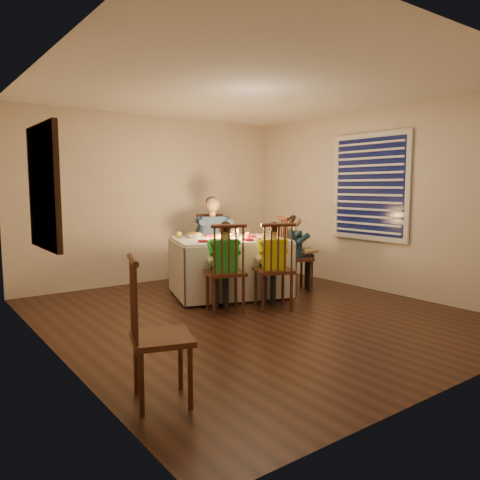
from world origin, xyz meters
TOP-DOWN VIEW (x-y plane):
  - ground at (0.00, 0.00)m, footprint 5.00×5.00m
  - wall_left at (-2.25, 0.00)m, footprint 0.02×5.00m
  - wall_right at (2.25, 0.00)m, footprint 0.02×5.00m
  - wall_back at (0.00, 2.50)m, footprint 4.50×0.02m
  - ceiling at (0.00, 0.00)m, footprint 5.00×5.00m
  - dining_table at (0.35, 0.96)m, footprint 1.78×1.51m
  - chair_adult at (0.56, 1.72)m, footprint 0.55×0.54m
  - chair_near_left at (-0.20, 0.28)m, footprint 0.56×0.55m
  - chair_near_right at (0.37, 0.06)m, footprint 0.58×0.57m
  - chair_end at (1.27, 0.63)m, footprint 0.56×0.57m
  - chair_extra at (-1.90, -1.42)m, footprint 0.52×0.53m
  - adult at (0.56, 1.72)m, footprint 0.63×0.61m
  - child_green at (-0.20, 0.28)m, footprint 0.47×0.45m
  - child_yellow at (0.37, 0.06)m, footprint 0.46×0.45m
  - child_teal at (1.27, 0.63)m, footprint 0.46×0.47m
  - setting_adult at (0.42, 1.28)m, footprint 0.33×0.33m
  - setting_green at (-0.00, 0.77)m, footprint 0.33×0.33m
  - setting_yellow at (0.56, 0.55)m, footprint 0.33×0.33m
  - setting_teal at (0.83, 0.83)m, footprint 0.33×0.33m
  - candle_left at (0.27, 0.99)m, footprint 0.06×0.06m
  - candle_right at (0.45, 0.93)m, footprint 0.06×0.06m
  - squash at (-0.18, 1.46)m, footprint 0.09×0.09m
  - orange_fruit at (0.64, 0.93)m, footprint 0.08×0.08m
  - serving_bowl at (0.02, 1.35)m, footprint 0.32×0.32m
  - wall_mirror at (-2.22, 0.30)m, footprint 0.06×0.95m
  - window_blinds at (2.21, 0.10)m, footprint 0.07×1.34m

SIDE VIEW (x-z plane):
  - ground at x=0.00m, z-range 0.00..0.00m
  - chair_adult at x=0.56m, z-range -0.54..0.54m
  - chair_near_left at x=-0.20m, z-range -0.54..0.54m
  - chair_near_right at x=0.37m, z-range -0.54..0.54m
  - chair_end at x=1.27m, z-range -0.54..0.54m
  - chair_extra at x=-1.90m, z-range -0.52..0.52m
  - adult at x=0.56m, z-range -0.68..0.68m
  - child_green at x=-0.20m, z-range -0.55..0.55m
  - child_yellow at x=0.37m, z-range -0.54..0.54m
  - child_teal at x=1.27m, z-range -0.55..0.55m
  - dining_table at x=0.35m, z-range 0.18..0.95m
  - setting_adult at x=0.42m, z-range 0.79..0.81m
  - setting_green at x=0.00m, z-range 0.79..0.81m
  - setting_yellow at x=0.56m, z-range 0.79..0.81m
  - setting_teal at x=0.83m, z-range 0.79..0.81m
  - serving_bowl at x=0.02m, z-range 0.79..0.85m
  - orange_fruit at x=0.64m, z-range 0.79..0.87m
  - squash at x=-0.18m, z-range 0.79..0.88m
  - candle_left at x=0.27m, z-range 0.79..0.89m
  - candle_right at x=0.45m, z-range 0.79..0.89m
  - wall_left at x=-2.25m, z-range 0.00..2.60m
  - wall_right at x=2.25m, z-range 0.00..2.60m
  - wall_back at x=0.00m, z-range 0.00..2.60m
  - wall_mirror at x=-2.22m, z-range 0.92..2.08m
  - window_blinds at x=2.21m, z-range 0.73..2.27m
  - ceiling at x=0.00m, z-range 2.60..2.60m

